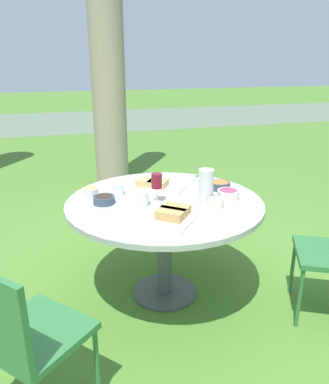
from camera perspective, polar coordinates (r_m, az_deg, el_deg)
ground_plane at (r=2.93m, az=0.00°, el=-15.03°), size 40.00×40.00×0.00m
river_strip at (r=11.24m, az=-13.01°, el=10.52°), size 40.00×4.18×0.01m
tree_trunk_far at (r=5.14m, az=-8.93°, el=22.91°), size 0.45×0.45×3.97m
dining_table at (r=2.62m, az=0.00°, el=-3.22°), size 1.35×1.35×0.75m
chair_near_left at (r=1.89m, az=-21.23°, el=-19.10°), size 0.61×0.61×0.89m
water_pitcher at (r=2.55m, az=6.33°, el=1.03°), size 0.11×0.10×0.22m
wine_glass at (r=2.50m, az=-1.19°, el=1.56°), size 0.07×0.07×0.20m
platter_bread_main at (r=2.80m, az=-1.48°, el=1.03°), size 0.43×0.39×0.07m
platter_charcuterie at (r=2.25m, az=1.17°, el=-3.62°), size 0.41×0.42×0.07m
bowl_fries at (r=2.70m, az=-11.13°, el=0.06°), size 0.10×0.10×0.06m
bowl_salad at (r=2.97m, az=5.40°, el=2.01°), size 0.10×0.10×0.05m
bowl_olives at (r=2.55m, az=-9.21°, el=-1.12°), size 0.14×0.14×0.05m
bowl_dip_red at (r=2.63m, az=9.68°, el=-0.29°), size 0.15×0.15×0.06m
bowl_dip_cream at (r=2.48m, az=7.84°, el=-1.56°), size 0.10×0.10×0.06m
bowl_roasted_veg at (r=2.83m, az=8.43°, el=1.06°), size 0.15×0.15×0.06m
cup_water_near at (r=2.48m, az=-3.35°, el=-0.97°), size 0.08×0.08×0.10m
cup_water_far at (r=2.70m, az=-6.98°, el=0.44°), size 0.07×0.07×0.08m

